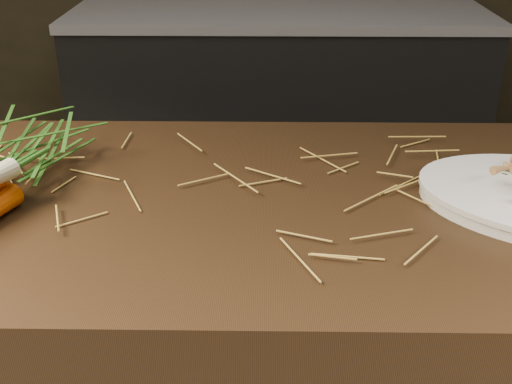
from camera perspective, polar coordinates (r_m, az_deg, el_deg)
back_counter at (r=2.99m, az=1.97°, el=7.93°), size 1.82×0.62×0.84m
straw_bedding at (r=1.09m, az=-11.99°, el=0.17°), size 1.40×0.60×0.02m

